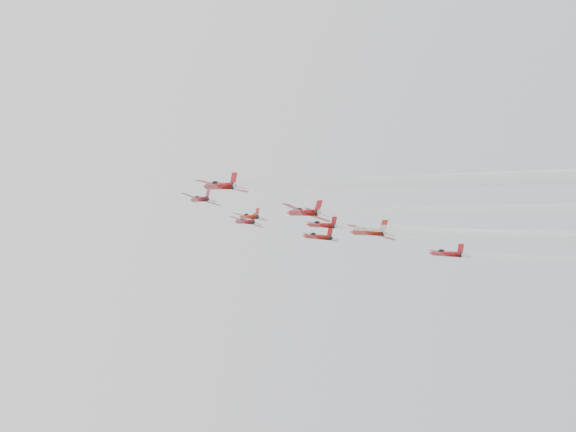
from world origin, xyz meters
TOP-DOWN VIEW (x-y plane):
  - jet_lead at (2.97, 27.77)m, footprint 9.36×12.22m
  - jet_row2_left at (-16.47, 10.30)m, footprint 8.83×11.53m
  - jet_row2_center at (-2.09, 15.68)m, footprint 8.47×11.06m
  - jet_row2_right at (16.35, 16.03)m, footprint 9.91×12.95m
  - jet_center at (3.59, -41.77)m, footprint 8.54×82.91m
  - jet_rear_farleft at (-23.38, -56.53)m, footprint 9.67×93.87m
  - jet_rear_left at (-6.13, -56.42)m, footprint 9.90×96.11m

SIDE VIEW (x-z plane):
  - jet_rear_farleft at x=-23.38m, z-range 108.95..157.69m
  - jet_rear_left at x=-6.13m, z-range 108.42..158.33m
  - jet_center at x=3.59m, z-range 119.33..162.38m
  - jet_row2_left at x=-16.47m, z-range 164.22..170.77m
  - jet_row2_center at x=-2.09m, z-range 167.10..173.38m
  - jet_row2_right at x=16.35m, z-range 166.75..174.11m
  - jet_lead at x=2.97m, z-range 172.94..179.89m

